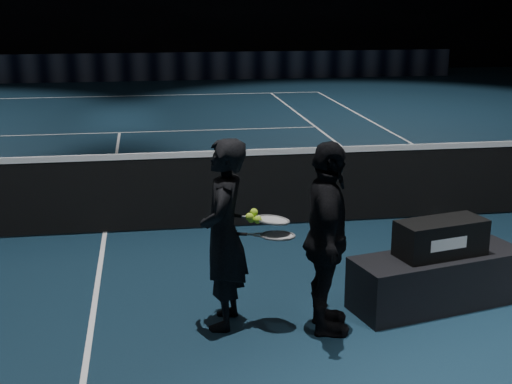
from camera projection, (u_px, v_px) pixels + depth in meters
The scene contains 13 objects.
floor at pixel (105, 233), 8.43m from camera, with size 36.00×36.00×0.00m, color #0D2132.
court_lines at pixel (105, 233), 8.43m from camera, with size 10.98×23.78×0.01m, color white, non-canonical shape.
net_mesh at pixel (103, 196), 8.31m from camera, with size 12.80×0.02×0.86m, color black.
net_tape at pixel (100, 158), 8.18m from camera, with size 12.80×0.03×0.07m, color white.
sponsor_backdrop at pixel (126, 67), 23.06m from camera, with size 22.00×0.15×0.90m, color black.
player_bench at pixel (438, 280), 6.42m from camera, with size 1.61×0.54×0.48m, color black.
racket_bag at pixel (441, 238), 6.32m from camera, with size 0.80×0.34×0.32m, color black.
bag_signature at pixel (449, 244), 6.15m from camera, with size 0.37×0.00×0.11m, color white.
player_a at pixel (224, 234), 5.89m from camera, with size 0.59×0.39×1.62m, color black.
player_b at pixel (327, 239), 5.78m from camera, with size 0.95×0.39×1.62m, color black.
racket_lower at pixel (278, 236), 5.83m from camera, with size 0.68×0.22×0.03m, color black, non-canonical shape.
racket_upper at pixel (272, 220), 5.84m from camera, with size 0.68×0.22×0.03m, color black, non-canonical shape.
tennis_balls at pixel (254, 217), 5.82m from camera, with size 0.12×0.10×0.12m, color #ACCE2B, non-canonical shape.
Camera 1 is at (0.53, -8.17, 2.72)m, focal length 50.00 mm.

